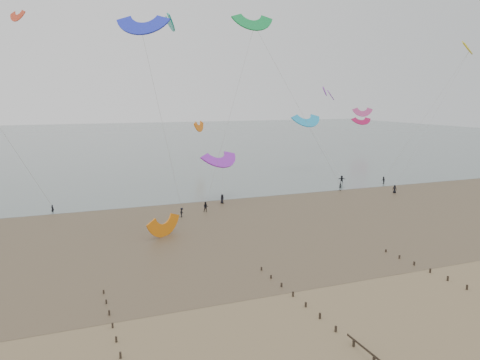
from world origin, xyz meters
name	(u,v)px	position (x,y,z in m)	size (l,w,h in m)	color
ground	(275,321)	(0.00, 0.00, 0.00)	(500.00, 500.00, 0.00)	brown
sea_and_shore	(155,229)	(-4.08, 34.40, 0.01)	(500.00, 665.00, 0.03)	#475654
kitesurfer_lead	(53,209)	(-18.91, 50.82, 0.77)	(0.56, 0.37, 1.55)	black
kitesurfers	(286,192)	(25.88, 48.43, 0.89)	(121.26, 18.59, 1.87)	black
grounded_kite	(165,236)	(-3.58, 29.90, 0.00)	(5.82, 3.05, 4.43)	orange
kites_airborne	(103,99)	(-5.90, 86.61, 19.87)	(230.45, 109.60, 43.05)	#D0468C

